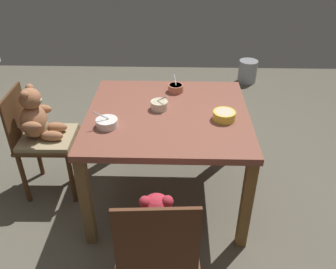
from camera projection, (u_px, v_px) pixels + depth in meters
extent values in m
cube|color=#5E594A|center=(168.00, 196.00, 2.81)|extent=(5.20, 5.20, 0.04)
cube|color=brown|center=(168.00, 116.00, 2.40)|extent=(1.09, 1.02, 0.04)
cube|color=brown|center=(86.00, 203.00, 2.23)|extent=(0.07, 0.07, 0.69)
cube|color=brown|center=(246.00, 206.00, 2.21)|extent=(0.07, 0.07, 0.69)
cube|color=brown|center=(110.00, 125.00, 3.01)|extent=(0.07, 0.07, 0.69)
cube|color=brown|center=(229.00, 127.00, 2.98)|extent=(0.07, 0.07, 0.69)
cube|color=#4E311A|center=(49.00, 141.00, 2.63)|extent=(0.42, 0.39, 0.02)
cube|color=#4E311A|center=(16.00, 117.00, 2.52)|extent=(0.02, 0.35, 0.39)
cylinder|color=#4E311A|center=(72.00, 179.00, 2.62)|extent=(0.04, 0.04, 0.43)
cylinder|color=#4E311A|center=(81.00, 153.00, 2.89)|extent=(0.04, 0.04, 0.43)
cylinder|color=#4E311A|center=(24.00, 179.00, 2.62)|extent=(0.04, 0.04, 0.43)
cylinder|color=#4E311A|center=(38.00, 153.00, 2.89)|extent=(0.04, 0.04, 0.43)
cube|color=tan|center=(48.00, 138.00, 2.62)|extent=(0.39, 0.36, 0.04)
ellipsoid|color=#A86D4A|center=(34.00, 121.00, 2.54)|extent=(0.19, 0.22, 0.25)
ellipsoid|color=beige|center=(43.00, 123.00, 2.55)|extent=(0.07, 0.12, 0.15)
sphere|color=#A86D4A|center=(30.00, 99.00, 2.44)|extent=(0.15, 0.15, 0.15)
ellipsoid|color=beige|center=(38.00, 100.00, 2.45)|extent=(0.05, 0.06, 0.05)
sphere|color=#A86D4A|center=(24.00, 95.00, 2.37)|extent=(0.06, 0.06, 0.06)
sphere|color=#A86D4A|center=(30.00, 88.00, 2.46)|extent=(0.06, 0.06, 0.06)
ellipsoid|color=#A86D4A|center=(31.00, 126.00, 2.42)|extent=(0.14, 0.07, 0.07)
ellipsoid|color=#A86D4A|center=(42.00, 109.00, 2.62)|extent=(0.14, 0.07, 0.07)
ellipsoid|color=#A86D4A|center=(52.00, 136.00, 2.54)|extent=(0.16, 0.08, 0.08)
ellipsoid|color=#A86D4A|center=(56.00, 127.00, 2.64)|extent=(0.16, 0.08, 0.08)
cube|color=#55301D|center=(157.00, 243.00, 1.84)|extent=(0.43, 0.43, 0.02)
cube|color=#55301D|center=(157.00, 244.00, 1.55)|extent=(0.38, 0.04, 0.43)
cylinder|color=#55301D|center=(187.00, 245.00, 2.11)|extent=(0.04, 0.04, 0.43)
cylinder|color=#55301D|center=(128.00, 246.00, 2.11)|extent=(0.04, 0.04, 0.43)
cube|color=tan|center=(157.00, 239.00, 1.82)|extent=(0.40, 0.40, 0.04)
ellipsoid|color=#B62B3A|center=(157.00, 234.00, 1.70)|extent=(0.19, 0.16, 0.21)
ellipsoid|color=beige|center=(157.00, 228.00, 1.74)|extent=(0.10, 0.06, 0.13)
sphere|color=#B62B3A|center=(156.00, 209.00, 1.62)|extent=(0.14, 0.14, 0.14)
ellipsoid|color=beige|center=(156.00, 203.00, 1.67)|extent=(0.06, 0.05, 0.04)
sphere|color=#B62B3A|center=(167.00, 201.00, 1.58)|extent=(0.05, 0.05, 0.05)
sphere|color=#B62B3A|center=(145.00, 202.00, 1.58)|extent=(0.05, 0.05, 0.05)
ellipsoid|color=#B62B3A|center=(178.00, 226.00, 1.70)|extent=(0.06, 0.12, 0.06)
ellipsoid|color=#B62B3A|center=(136.00, 227.00, 1.70)|extent=(0.06, 0.12, 0.06)
ellipsoid|color=#B62B3A|center=(167.00, 227.00, 1.83)|extent=(0.07, 0.14, 0.06)
ellipsoid|color=#B62B3A|center=(147.00, 228.00, 1.83)|extent=(0.07, 0.14, 0.06)
cylinder|color=beige|center=(159.00, 105.00, 2.42)|extent=(0.12, 0.12, 0.06)
cylinder|color=beige|center=(159.00, 108.00, 2.43)|extent=(0.06, 0.06, 0.01)
cylinder|color=beige|center=(159.00, 102.00, 2.41)|extent=(0.10, 0.10, 0.01)
cylinder|color=#BCBCC1|center=(162.00, 99.00, 2.38)|extent=(0.07, 0.05, 0.06)
ellipsoid|color=#BCBCC1|center=(158.00, 102.00, 2.41)|extent=(0.04, 0.04, 0.01)
cylinder|color=silver|center=(107.00, 123.00, 2.23)|extent=(0.14, 0.14, 0.05)
cylinder|color=silver|center=(107.00, 126.00, 2.24)|extent=(0.08, 0.08, 0.01)
cylinder|color=beige|center=(107.00, 120.00, 2.22)|extent=(0.11, 0.11, 0.01)
cylinder|color=#BCBCC1|center=(101.00, 116.00, 2.19)|extent=(0.09, 0.04, 0.07)
ellipsoid|color=#BCBCC1|center=(108.00, 120.00, 2.22)|extent=(0.04, 0.03, 0.01)
cylinder|color=yellow|center=(224.00, 116.00, 2.30)|extent=(0.15, 0.15, 0.06)
cylinder|color=yellow|center=(224.00, 119.00, 2.32)|extent=(0.08, 0.08, 0.01)
cylinder|color=beige|center=(224.00, 112.00, 2.29)|extent=(0.12, 0.12, 0.01)
cylinder|color=#B26A4F|center=(176.00, 88.00, 2.65)|extent=(0.12, 0.12, 0.05)
cylinder|color=#B26A4F|center=(176.00, 91.00, 2.66)|extent=(0.06, 0.06, 0.01)
cylinder|color=beige|center=(176.00, 85.00, 2.64)|extent=(0.09, 0.09, 0.01)
cylinder|color=#BCBCC1|center=(175.00, 80.00, 2.64)|extent=(0.02, 0.08, 0.06)
ellipsoid|color=#BCBCC1|center=(176.00, 86.00, 2.63)|extent=(0.03, 0.04, 0.01)
cylinder|color=#93969B|center=(248.00, 71.00, 4.50)|extent=(0.23, 0.23, 0.28)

